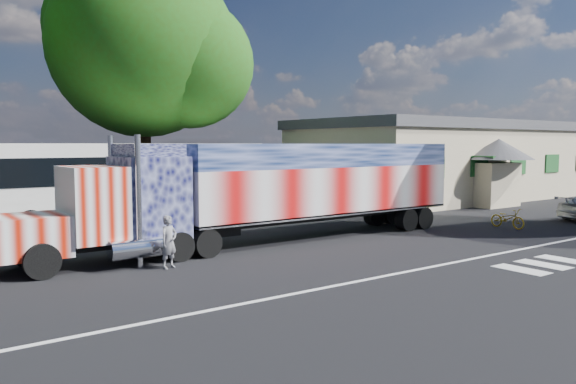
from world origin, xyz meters
TOP-DOWN VIEW (x-y plane):
  - ground at (0.00, 0.00)m, footprint 100.00×100.00m
  - lane_markings at (1.71, -3.77)m, footprint 30.00×2.67m
  - semi_truck at (-0.42, 3.27)m, footprint 18.62×2.94m
  - coach_bus at (-2.74, 11.60)m, footprint 12.77×2.97m
  - hall_building at (19.92, 10.86)m, footprint 22.40×12.80m
  - woman at (-5.48, 1.50)m, footprint 0.67×0.55m
  - bicycle at (9.88, 0.17)m, footprint 0.63×1.67m
  - tree_n_mid at (-0.01, 16.35)m, footprint 10.77×10.26m

SIDE VIEW (x-z plane):
  - ground at x=0.00m, z-range 0.00..0.00m
  - lane_markings at x=1.71m, z-range 0.00..0.01m
  - bicycle at x=9.88m, z-range 0.00..0.87m
  - woman at x=-5.48m, z-range 0.00..1.59m
  - coach_bus at x=-2.74m, z-range 0.07..3.78m
  - semi_truck at x=-0.42m, z-range 0.06..4.03m
  - hall_building at x=19.92m, z-range 0.02..5.22m
  - tree_n_mid at x=-0.01m, z-range 1.98..16.29m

